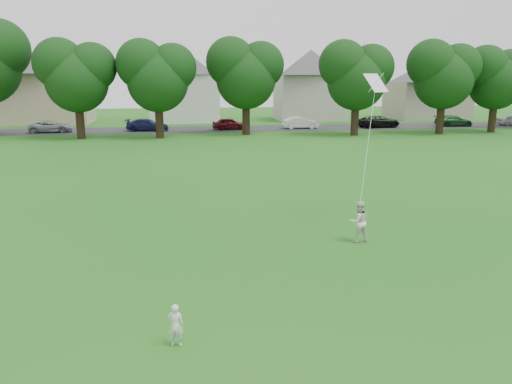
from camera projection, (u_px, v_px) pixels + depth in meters
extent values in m
plane|color=#165B14|center=(208.00, 303.00, 12.22)|extent=(160.00, 160.00, 0.00)
cube|color=#2D2D30|center=(186.00, 129.00, 52.68)|extent=(90.00, 7.00, 0.01)
imported|color=silver|center=(176.00, 325.00, 10.21)|extent=(0.38, 0.29, 0.92)
imported|color=silver|center=(359.00, 222.00, 16.65)|extent=(0.76, 0.63, 1.40)
plane|color=white|center=(376.00, 83.00, 17.94)|extent=(1.08, 0.94, 0.65)
cylinder|color=white|center=(368.00, 145.00, 17.26)|extent=(0.01, 0.01, 4.90)
cylinder|color=black|center=(80.00, 120.00, 44.44)|extent=(0.73, 0.73, 3.41)
cylinder|color=black|center=(159.00, 119.00, 44.99)|extent=(0.73, 0.73, 3.39)
cylinder|color=black|center=(246.00, 116.00, 47.67)|extent=(0.74, 0.74, 3.53)
cylinder|color=black|center=(355.00, 117.00, 47.10)|extent=(0.73, 0.73, 3.42)
cylinder|color=black|center=(440.00, 116.00, 48.32)|extent=(0.74, 0.74, 3.46)
cylinder|color=black|center=(493.00, 116.00, 49.79)|extent=(0.72, 0.72, 3.29)
imported|color=gray|center=(51.00, 127.00, 49.66)|extent=(4.32, 2.28, 1.16)
imported|color=#151A44|center=(147.00, 125.00, 51.01)|extent=(4.46, 2.27, 1.24)
imported|color=#4C0F13|center=(230.00, 124.00, 52.24)|extent=(3.77, 1.70, 1.26)
imported|color=silver|center=(300.00, 123.00, 53.33)|extent=(3.83, 1.40, 1.26)
imported|color=black|center=(379.00, 121.00, 54.60)|extent=(4.85, 2.70, 1.28)
imported|color=#15411A|center=(454.00, 121.00, 55.89)|extent=(4.20, 1.76, 1.21)
imported|color=#B4B4B4|center=(512.00, 120.00, 56.93)|extent=(3.60, 1.66, 1.20)
cube|color=tan|center=(49.00, 99.00, 59.36)|extent=(9.58, 6.68, 5.79)
pyramid|color=#464448|center=(44.00, 46.00, 57.99)|extent=(13.81, 13.81, 3.19)
cube|color=white|center=(184.00, 98.00, 61.68)|extent=(8.29, 6.89, 5.70)
pyramid|color=#464448|center=(183.00, 48.00, 60.33)|extent=(11.96, 11.96, 3.13)
cube|color=#B7B1A4|center=(310.00, 98.00, 63.99)|extent=(8.37, 6.66, 5.66)
pyramid|color=#464448|center=(311.00, 49.00, 62.65)|extent=(12.08, 12.08, 3.12)
cube|color=#A29A86|center=(427.00, 100.00, 66.41)|extent=(9.38, 7.52, 4.79)
pyramid|color=#464448|center=(430.00, 61.00, 65.27)|extent=(13.53, 13.53, 2.63)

